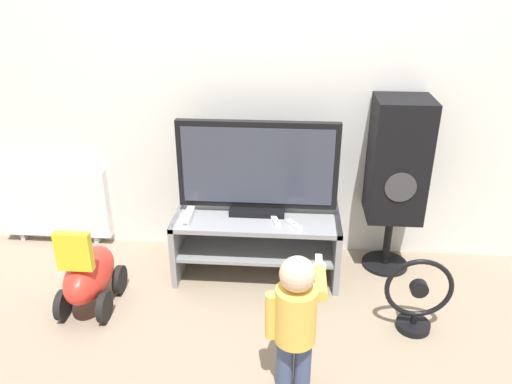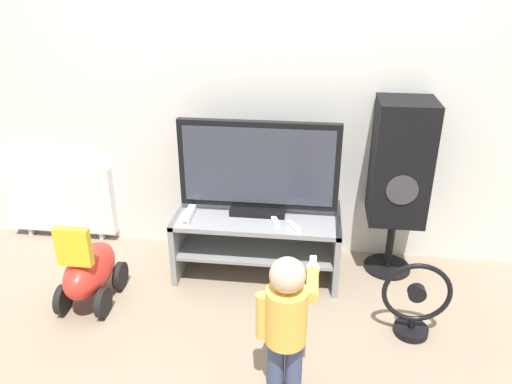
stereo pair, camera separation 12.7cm
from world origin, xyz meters
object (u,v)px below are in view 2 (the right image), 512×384
(speaker_tower, at_px, (400,165))
(radiator, at_px, (60,199))
(game_console, at_px, (189,215))
(remote_secondary, at_px, (275,221))
(child, at_px, (287,316))
(ride_on_toy, at_px, (89,271))
(television, at_px, (259,169))
(remote_primary, at_px, (294,226))
(floor_fan, at_px, (415,303))

(speaker_tower, distance_m, radiator, 2.41)
(game_console, height_order, remote_secondary, game_console)
(game_console, distance_m, speaker_tower, 1.35)
(game_console, xyz_separation_m, remote_secondary, (0.54, 0.01, -0.01))
(child, height_order, ride_on_toy, child)
(television, relative_size, child, 1.34)
(remote_primary, distance_m, remote_secondary, 0.13)
(television, bearing_deg, remote_primary, -38.53)
(ride_on_toy, bearing_deg, remote_primary, 13.68)
(television, distance_m, floor_fan, 1.20)
(remote_secondary, bearing_deg, game_console, -178.42)
(game_console, relative_size, child, 0.27)
(child, bearing_deg, ride_on_toy, 155.59)
(speaker_tower, bearing_deg, radiator, 176.47)
(television, relative_size, ride_on_toy, 1.75)
(child, bearing_deg, radiator, 143.78)
(game_console, distance_m, radiator, 1.15)
(child, xyz_separation_m, speaker_tower, (0.62, 1.13, 0.31))
(ride_on_toy, xyz_separation_m, radiator, (-0.53, 0.73, 0.10))
(floor_fan, distance_m, radiator, 2.55)
(floor_fan, bearing_deg, radiator, 161.80)
(game_console, xyz_separation_m, speaker_tower, (1.29, 0.25, 0.30))
(child, distance_m, speaker_tower, 1.33)
(ride_on_toy, bearing_deg, speaker_tower, 17.57)
(game_console, bearing_deg, child, -52.66)
(remote_secondary, relative_size, floor_fan, 0.29)
(remote_primary, distance_m, floor_fan, 0.81)
(radiator, bearing_deg, game_console, -20.26)
(child, height_order, radiator, child)
(ride_on_toy, bearing_deg, radiator, 126.09)
(game_console, xyz_separation_m, radiator, (-1.07, 0.40, -0.14))
(remote_primary, xyz_separation_m, ride_on_toy, (-1.20, -0.29, -0.23))
(floor_fan, bearing_deg, remote_primary, 152.39)
(game_console, bearing_deg, floor_fan, -16.52)
(game_console, bearing_deg, speaker_tower, 10.96)
(radiator, bearing_deg, speaker_tower, -3.53)
(remote_secondary, relative_size, child, 0.18)
(remote_secondary, height_order, speaker_tower, speaker_tower)
(speaker_tower, bearing_deg, child, -118.59)
(television, distance_m, speaker_tower, 0.88)
(game_console, relative_size, speaker_tower, 0.17)
(remote_secondary, height_order, ride_on_toy, ride_on_toy)
(floor_fan, height_order, radiator, radiator)
(television, distance_m, remote_primary, 0.42)
(remote_primary, relative_size, ride_on_toy, 0.22)
(child, xyz_separation_m, floor_fan, (0.67, 0.48, -0.23))
(remote_secondary, bearing_deg, child, -81.59)
(television, height_order, remote_secondary, television)
(floor_fan, bearing_deg, speaker_tower, 95.04)
(remote_primary, distance_m, radiator, 1.79)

